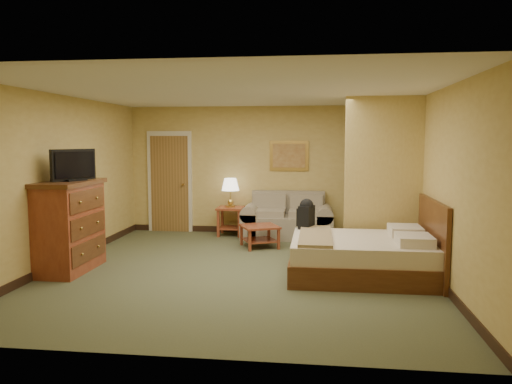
% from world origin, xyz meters
% --- Properties ---
extents(floor, '(6.00, 6.00, 0.00)m').
position_xyz_m(floor, '(0.00, 0.00, 0.00)').
color(floor, '#4B5034').
rests_on(floor, ground).
extents(ceiling, '(6.00, 6.00, 0.00)m').
position_xyz_m(ceiling, '(0.00, 0.00, 2.60)').
color(ceiling, white).
rests_on(ceiling, back_wall).
extents(back_wall, '(5.50, 0.02, 2.60)m').
position_xyz_m(back_wall, '(0.00, 3.00, 1.30)').
color(back_wall, tan).
rests_on(back_wall, floor).
extents(left_wall, '(0.02, 6.00, 2.60)m').
position_xyz_m(left_wall, '(-2.75, 0.00, 1.30)').
color(left_wall, tan).
rests_on(left_wall, floor).
extents(right_wall, '(0.02, 6.00, 2.60)m').
position_xyz_m(right_wall, '(2.75, 0.00, 1.30)').
color(right_wall, tan).
rests_on(right_wall, floor).
extents(partition, '(1.20, 0.15, 2.60)m').
position_xyz_m(partition, '(2.15, 0.93, 1.30)').
color(partition, tan).
rests_on(partition, floor).
extents(door, '(0.94, 0.16, 2.10)m').
position_xyz_m(door, '(-1.95, 2.96, 1.03)').
color(door, beige).
rests_on(door, floor).
extents(baseboard, '(5.50, 0.02, 0.12)m').
position_xyz_m(baseboard, '(0.00, 2.99, 0.06)').
color(baseboard, black).
rests_on(baseboard, floor).
extents(loveseat, '(1.78, 0.83, 0.90)m').
position_xyz_m(loveseat, '(0.54, 2.57, 0.29)').
color(loveseat, gray).
rests_on(loveseat, floor).
extents(side_table, '(0.52, 0.52, 0.58)m').
position_xyz_m(side_table, '(-0.61, 2.65, 0.38)').
color(side_table, maroon).
rests_on(side_table, floor).
extents(table_lamp, '(0.35, 0.35, 0.58)m').
position_xyz_m(table_lamp, '(-0.61, 2.65, 1.02)').
color(table_lamp, '#B99844').
rests_on(table_lamp, side_table).
extents(coffee_table, '(0.82, 0.82, 0.40)m').
position_xyz_m(coffee_table, '(0.10, 1.61, 0.28)').
color(coffee_table, maroon).
rests_on(coffee_table, floor).
extents(wall_picture, '(0.78, 0.04, 0.61)m').
position_xyz_m(wall_picture, '(0.54, 2.97, 1.60)').
color(wall_picture, '#B78E3F').
rests_on(wall_picture, back_wall).
extents(dresser, '(0.65, 1.25, 1.33)m').
position_xyz_m(dresser, '(-2.48, -0.33, 0.67)').
color(dresser, maroon).
rests_on(dresser, floor).
extents(tv, '(0.36, 0.71, 0.46)m').
position_xyz_m(tv, '(-2.38, -0.33, 1.55)').
color(tv, black).
rests_on(tv, dresser).
extents(bed, '(2.00, 1.70, 1.10)m').
position_xyz_m(bed, '(1.82, -0.10, 0.30)').
color(bed, '#4A2511').
rests_on(bed, floor).
extents(backpack, '(0.26, 0.32, 0.47)m').
position_xyz_m(backpack, '(0.96, 0.60, 0.79)').
color(backpack, black).
rests_on(backpack, bed).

